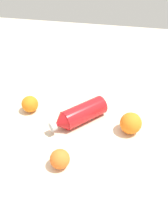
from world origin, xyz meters
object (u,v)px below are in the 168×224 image
orange_0 (60,159)px  water_bottle (79,114)px  orange_1 (131,123)px  orange_2 (30,104)px

orange_0 → water_bottle: bearing=-93.0°
water_bottle → orange_1: 0.21m
orange_0 → orange_1: bearing=-135.1°
water_bottle → orange_2: (0.22, -0.03, -0.00)m
orange_0 → orange_1: size_ratio=0.80×
orange_0 → orange_2: (0.21, -0.26, 0.00)m
orange_1 → orange_2: bearing=-5.5°
orange_0 → orange_1: 0.31m
water_bottle → orange_0: 0.23m
water_bottle → orange_0: water_bottle is taller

